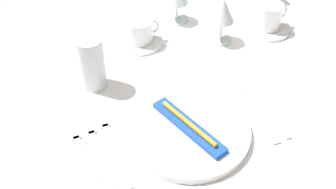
{
  "coord_description": "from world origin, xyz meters",
  "views": [
    {
      "loc": [
        -0.3,
        -0.8,
        1.45
      ],
      "look_at": [
        -0.01,
        -0.11,
        0.76
      ],
      "focal_mm": 45.05,
      "sensor_mm": 36.0,
      "label": 1
    }
  ],
  "objects_px": {
    "fork_inner": "(100,154)",
    "coffee_cup_left": "(270,16)",
    "fork_outer": "(113,146)",
    "spoon_soup": "(255,99)",
    "dinner_plate": "(188,131)",
    "wine_glass_centre": "(223,12)",
    "coffee_cup_right": "(140,30)",
    "dinner_knife": "(253,111)",
    "fork_salad": "(84,159)",
    "toothbrush_package": "(189,126)",
    "drink_tumbler": "(92,65)"
  },
  "relations": [
    {
      "from": "fork_outer",
      "to": "wine_glass_centre",
      "type": "height_order",
      "value": "wine_glass_centre"
    },
    {
      "from": "spoon_soup",
      "to": "wine_glass_centre",
      "type": "height_order",
      "value": "wine_glass_centre"
    },
    {
      "from": "dinner_knife",
      "to": "wine_glass_centre",
      "type": "distance_m",
      "value": 0.31
    },
    {
      "from": "fork_outer",
      "to": "fork_inner",
      "type": "relative_size",
      "value": 0.98
    },
    {
      "from": "drink_tumbler",
      "to": "coffee_cup_left",
      "type": "bearing_deg",
      "value": 5.03
    },
    {
      "from": "spoon_soup",
      "to": "fork_outer",
      "type": "bearing_deg",
      "value": -178.53
    },
    {
      "from": "spoon_soup",
      "to": "wine_glass_centre",
      "type": "xyz_separation_m",
      "value": [
        0.04,
        0.26,
        0.09
      ]
    },
    {
      "from": "fork_outer",
      "to": "fork_salad",
      "type": "relative_size",
      "value": 0.99
    },
    {
      "from": "fork_outer",
      "to": "coffee_cup_left",
      "type": "bearing_deg",
      "value": 25.33
    },
    {
      "from": "dinner_plate",
      "to": "dinner_knife",
      "type": "bearing_deg",
      "value": 1.7
    },
    {
      "from": "toothbrush_package",
      "to": "coffee_cup_right",
      "type": "relative_size",
      "value": 2.15
    },
    {
      "from": "fork_salad",
      "to": "coffee_cup_right",
      "type": "distance_m",
      "value": 0.44
    },
    {
      "from": "fork_inner",
      "to": "wine_glass_centre",
      "type": "height_order",
      "value": "wine_glass_centre"
    },
    {
      "from": "fork_inner",
      "to": "coffee_cup_left",
      "type": "relative_size",
      "value": 2.26
    },
    {
      "from": "fork_outer",
      "to": "coffee_cup_right",
      "type": "distance_m",
      "value": 0.39
    },
    {
      "from": "dinner_knife",
      "to": "spoon_soup",
      "type": "relative_size",
      "value": 1.02
    },
    {
      "from": "drink_tumbler",
      "to": "fork_outer",
      "type": "bearing_deg",
      "value": -94.68
    },
    {
      "from": "dinner_knife",
      "to": "fork_inner",
      "type": "bearing_deg",
      "value": 178.08
    },
    {
      "from": "fork_salad",
      "to": "coffee_cup_right",
      "type": "xyz_separation_m",
      "value": [
        0.26,
        0.36,
        0.04
      ]
    },
    {
      "from": "fork_outer",
      "to": "fork_inner",
      "type": "bearing_deg",
      "value": -160.44
    },
    {
      "from": "coffee_cup_left",
      "to": "toothbrush_package",
      "type": "bearing_deg",
      "value": -143.16
    },
    {
      "from": "fork_outer",
      "to": "spoon_soup",
      "type": "bearing_deg",
      "value": 1.47
    },
    {
      "from": "dinner_plate",
      "to": "coffee_cup_left",
      "type": "height_order",
      "value": "coffee_cup_left"
    },
    {
      "from": "spoon_soup",
      "to": "toothbrush_package",
      "type": "bearing_deg",
      "value": -168.89
    },
    {
      "from": "fork_outer",
      "to": "coffee_cup_left",
      "type": "xyz_separation_m",
      "value": [
        0.56,
        0.27,
        0.04
      ]
    },
    {
      "from": "fork_outer",
      "to": "dinner_knife",
      "type": "relative_size",
      "value": 0.98
    },
    {
      "from": "dinner_knife",
      "to": "wine_glass_centre",
      "type": "xyz_separation_m",
      "value": [
        0.07,
        0.29,
        0.09
      ]
    },
    {
      "from": "dinner_knife",
      "to": "dinner_plate",
      "type": "bearing_deg",
      "value": -178.3
    },
    {
      "from": "coffee_cup_right",
      "to": "dinner_knife",
      "type": "bearing_deg",
      "value": -67.67
    },
    {
      "from": "toothbrush_package",
      "to": "fork_inner",
      "type": "distance_m",
      "value": 0.2
    },
    {
      "from": "fork_inner",
      "to": "coffee_cup_right",
      "type": "relative_size",
      "value": 2.32
    },
    {
      "from": "dinner_knife",
      "to": "coffee_cup_left",
      "type": "xyz_separation_m",
      "value": [
        0.22,
        0.29,
        0.04
      ]
    },
    {
      "from": "dinner_plate",
      "to": "wine_glass_centre",
      "type": "xyz_separation_m",
      "value": [
        0.24,
        0.3,
        0.08
      ]
    },
    {
      "from": "fork_salad",
      "to": "dinner_knife",
      "type": "distance_m",
      "value": 0.41
    },
    {
      "from": "dinner_knife",
      "to": "coffee_cup_right",
      "type": "xyz_separation_m",
      "value": [
        -0.15,
        0.37,
        0.04
      ]
    },
    {
      "from": "fork_inner",
      "to": "dinner_knife",
      "type": "relative_size",
      "value": 1.0
    },
    {
      "from": "fork_salad",
      "to": "spoon_soup",
      "type": "relative_size",
      "value": 1.0
    },
    {
      "from": "fork_inner",
      "to": "fork_salad",
      "type": "bearing_deg",
      "value": -179.02
    },
    {
      "from": "drink_tumbler",
      "to": "spoon_soup",
      "type": "bearing_deg",
      "value": -30.95
    },
    {
      "from": "fork_outer",
      "to": "wine_glass_centre",
      "type": "distance_m",
      "value": 0.49
    },
    {
      "from": "fork_inner",
      "to": "coffee_cup_left",
      "type": "distance_m",
      "value": 0.66
    },
    {
      "from": "fork_outer",
      "to": "spoon_soup",
      "type": "xyz_separation_m",
      "value": [
        0.37,
        0.01,
        0.0
      ]
    },
    {
      "from": "dinner_plate",
      "to": "fork_salad",
      "type": "height_order",
      "value": "dinner_plate"
    },
    {
      "from": "coffee_cup_right",
      "to": "wine_glass_centre",
      "type": "height_order",
      "value": "wine_glass_centre"
    },
    {
      "from": "dinner_plate",
      "to": "wine_glass_centre",
      "type": "relative_size",
      "value": 2.07
    },
    {
      "from": "dinner_knife",
      "to": "fork_outer",
      "type": "bearing_deg",
      "value": 175.88
    },
    {
      "from": "dinner_plate",
      "to": "wine_glass_centre",
      "type": "bearing_deg",
      "value": 51.54
    },
    {
      "from": "coffee_cup_left",
      "to": "wine_glass_centre",
      "type": "bearing_deg",
      "value": 178.83
    },
    {
      "from": "fork_inner",
      "to": "fork_salad",
      "type": "xyz_separation_m",
      "value": [
        -0.03,
        -0.0,
        -0.0
      ]
    },
    {
      "from": "dinner_plate",
      "to": "fork_inner",
      "type": "distance_m",
      "value": 0.2
    }
  ]
}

